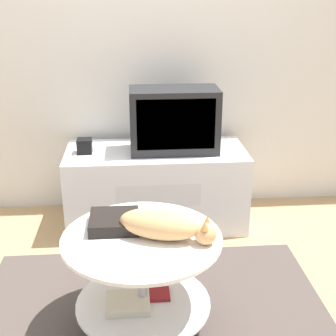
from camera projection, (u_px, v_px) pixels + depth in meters
ground_plane at (154, 326)px, 2.32m from camera, size 12.00×12.00×0.00m
wall_back at (141, 29)px, 3.20m from camera, size 8.00×0.05×2.60m
rug at (154, 325)px, 2.31m from camera, size 1.79×1.38×0.02m
tv_stand at (156, 187)px, 3.25m from camera, size 1.21×0.54×0.54m
tv at (174, 120)px, 3.07m from camera, size 0.58×0.30×0.42m
speaker at (85, 146)px, 3.08m from camera, size 0.10×0.10×0.10m
coffee_table at (142, 271)px, 2.19m from camera, size 0.74×0.74×0.49m
dvd_box at (114, 222)px, 2.20m from camera, size 0.23×0.22×0.06m
cat at (163, 225)px, 2.09m from camera, size 0.54×0.28×0.13m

